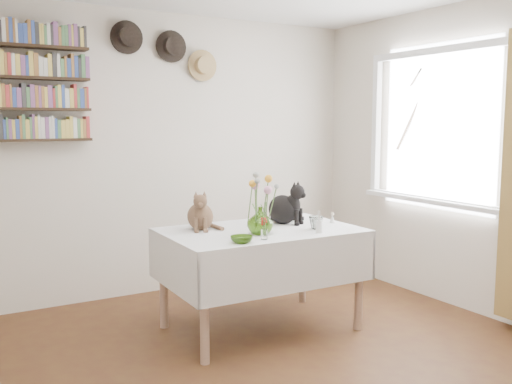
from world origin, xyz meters
TOP-DOWN VIEW (x-y plane):
  - room at (0.00, 0.00)m, footprint 4.08×4.58m
  - window at (1.97, 0.80)m, footprint 0.12×1.52m
  - dining_table at (0.31, 0.94)m, footprint 1.43×0.94m
  - tabby_cat at (-0.07, 1.17)m, footprint 0.29×0.31m
  - black_cat at (0.59, 1.07)m, footprint 0.34×0.36m
  - flower_vase at (0.22, 0.79)m, footprint 0.24×0.24m
  - green_bowl at (-0.04, 0.60)m, footprint 0.19×0.19m
  - drinking_glass at (0.66, 0.74)m, footprint 0.12×0.12m
  - candlestick at (0.60, 0.61)m, footprint 0.04×0.04m
  - berry_jar at (0.15, 0.62)m, footprint 0.04×0.04m
  - porcelain_figurine at (0.93, 0.89)m, footprint 0.04×0.04m
  - flower_bouquet at (0.22, 0.80)m, footprint 0.17×0.13m
  - bookshelf_unit at (-1.10, 2.16)m, footprint 1.00×0.16m
  - wall_hats at (0.12, 2.19)m, footprint 0.98×0.09m

SIDE VIEW (x-z plane):
  - dining_table at x=0.31m, z-range 0.19..0.95m
  - green_bowl at x=-0.04m, z-range 0.76..0.80m
  - porcelain_figurine at x=0.93m, z-range 0.75..0.84m
  - drinking_glass at x=0.66m, z-range 0.76..0.85m
  - candlestick at x=0.60m, z-range 0.73..0.89m
  - berry_jar at x=0.15m, z-range 0.75..0.92m
  - flower_vase at x=0.22m, z-range 0.76..0.95m
  - tabby_cat at x=-0.07m, z-range 0.76..1.06m
  - black_cat at x=0.59m, z-range 0.76..1.10m
  - flower_bouquet at x=0.22m, z-range 0.90..1.29m
  - room at x=0.00m, z-range -0.04..2.54m
  - window at x=1.97m, z-range 0.74..2.06m
  - bookshelf_unit at x=-1.10m, z-range 1.39..2.30m
  - wall_hats at x=0.12m, z-range 1.93..2.41m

